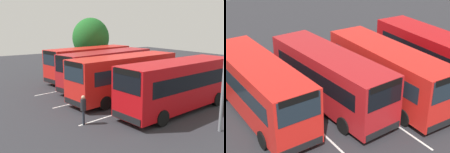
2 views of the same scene
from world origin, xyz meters
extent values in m
plane|color=#2B2B30|center=(0.00, 0.00, 0.00)|extent=(63.19, 63.19, 0.00)
cube|color=red|center=(-0.59, -5.74, 1.78)|extent=(9.35, 3.99, 2.90)
cube|color=#19232D|center=(3.83, -4.95, 2.56)|extent=(0.50, 2.13, 1.22)
cube|color=#19232D|center=(-0.80, -4.57, 2.12)|extent=(7.51, 1.42, 0.93)
cube|color=#19232D|center=(-0.38, -6.91, 2.12)|extent=(7.51, 1.42, 0.93)
cube|color=black|center=(3.85, -4.94, 3.05)|extent=(0.44, 1.93, 0.32)
cube|color=black|center=(3.86, -4.94, 0.55)|extent=(0.49, 2.22, 0.36)
cylinder|color=black|center=(2.06, -4.09, 0.47)|extent=(0.97, 0.44, 0.93)
cylinder|color=black|center=(2.47, -6.36, 0.47)|extent=(0.97, 0.44, 0.93)
cylinder|color=black|center=(-3.65, -5.12, 0.47)|extent=(0.97, 0.44, 0.93)
cube|color=#AD191E|center=(-0.09, -1.81, 1.78)|extent=(9.36, 4.21, 2.90)
cube|color=black|center=(4.31, -0.90, 2.56)|extent=(0.55, 2.12, 1.22)
cube|color=black|center=(-0.33, -0.65, 2.12)|extent=(7.47, 1.62, 0.93)
cube|color=black|center=(0.15, -2.97, 2.12)|extent=(7.47, 1.62, 0.93)
cube|color=black|center=(4.33, -0.90, 3.05)|extent=(0.49, 1.92, 0.32)
cube|color=black|center=(4.34, -0.89, 0.55)|extent=(0.55, 2.21, 0.36)
cylinder|color=black|center=(2.52, -0.09, 0.47)|extent=(0.97, 0.46, 0.93)
cylinder|color=black|center=(2.99, -2.35, 0.47)|extent=(0.97, 0.46, 0.93)
cylinder|color=black|center=(-3.16, -1.26, 0.47)|extent=(0.97, 0.46, 0.93)
cylinder|color=black|center=(-2.69, -3.53, 0.47)|extent=(0.97, 0.46, 0.93)
cube|color=red|center=(0.61, 1.65, 1.78)|extent=(9.29, 3.53, 2.90)
cube|color=#19232D|center=(5.06, 2.20, 2.56)|extent=(0.38, 2.14, 1.22)
cube|color=#19232D|center=(0.46, 2.82, 2.12)|extent=(7.56, 1.02, 0.93)
cube|color=#19232D|center=(0.75, 0.47, 2.12)|extent=(7.56, 1.02, 0.93)
cube|color=black|center=(5.08, 2.21, 3.05)|extent=(0.34, 1.94, 0.32)
cube|color=black|center=(5.09, 2.21, 0.55)|extent=(0.38, 2.23, 0.36)
cylinder|color=black|center=(3.34, 3.15, 0.47)|extent=(0.96, 0.39, 0.93)
cylinder|color=black|center=(3.63, 0.86, 0.47)|extent=(0.96, 0.39, 0.93)
cylinder|color=black|center=(-2.41, 2.44, 0.47)|extent=(0.96, 0.39, 0.93)
cylinder|color=black|center=(-2.13, 0.14, 0.47)|extent=(0.96, 0.39, 0.93)
cube|color=#B70C11|center=(-0.48, 5.83, 1.78)|extent=(9.24, 3.25, 2.90)
cube|color=black|center=(-0.59, 7.01, 2.12)|extent=(7.59, 0.77, 0.93)
cube|color=black|center=(-0.38, 4.65, 2.12)|extent=(7.59, 0.77, 0.93)
cylinder|color=black|center=(2.51, 4.94, 0.47)|extent=(0.96, 0.36, 0.93)
cylinder|color=black|center=(-3.48, 6.72, 0.47)|extent=(0.96, 0.36, 0.93)
cylinder|color=black|center=(-3.27, 4.42, 0.47)|extent=(0.96, 0.36, 0.93)
cube|color=silver|center=(0.00, -3.74, 0.00)|extent=(12.14, 1.88, 0.01)
cube|color=silver|center=(0.00, 0.00, 0.00)|extent=(12.14, 1.88, 0.01)
cube|color=silver|center=(0.00, 3.74, 0.00)|extent=(12.14, 1.88, 0.01)
camera|label=1|loc=(12.30, 16.97, 5.53)|focal=42.25mm
camera|label=2|loc=(15.85, -8.69, 10.01)|focal=53.70mm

